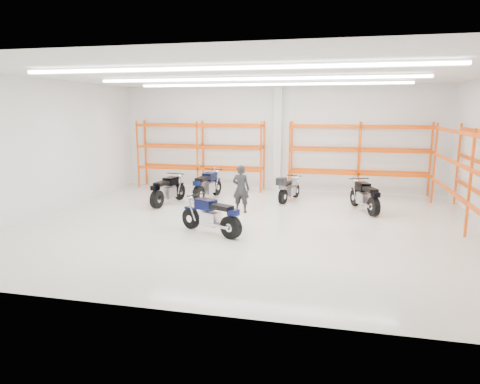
% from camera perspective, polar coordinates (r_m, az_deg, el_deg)
% --- Properties ---
extents(ground, '(14.00, 14.00, 0.00)m').
position_cam_1_polar(ground, '(13.28, 1.45, -4.29)').
color(ground, silver).
rests_on(ground, ground).
extents(room_shell, '(14.02, 12.02, 4.51)m').
position_cam_1_polar(room_shell, '(12.83, 1.55, 10.02)').
color(room_shell, white).
rests_on(room_shell, ground).
extents(motorcycle_main, '(2.05, 1.15, 1.09)m').
position_cam_1_polar(motorcycle_main, '(12.11, -3.67, -3.32)').
color(motorcycle_main, black).
rests_on(motorcycle_main, ground).
extents(motorcycle_back_a, '(0.82, 2.22, 1.10)m').
position_cam_1_polar(motorcycle_back_a, '(16.11, -9.70, 0.15)').
color(motorcycle_back_a, black).
rests_on(motorcycle_back_a, ground).
extents(motorcycle_back_b, '(0.82, 2.33, 1.15)m').
position_cam_1_polar(motorcycle_back_b, '(16.75, -4.47, 0.77)').
color(motorcycle_back_b, black).
rests_on(motorcycle_back_b, ground).
extents(motorcycle_back_c, '(0.85, 1.95, 1.02)m').
position_cam_1_polar(motorcycle_back_c, '(16.52, 6.42, 0.41)').
color(motorcycle_back_c, black).
rests_on(motorcycle_back_c, ground).
extents(motorcycle_back_d, '(1.01, 2.11, 1.08)m').
position_cam_1_polar(motorcycle_back_d, '(15.41, 16.36, -0.67)').
color(motorcycle_back_d, black).
rests_on(motorcycle_back_d, ground).
extents(standing_man, '(0.62, 0.44, 1.64)m').
position_cam_1_polar(standing_man, '(14.63, 0.13, 0.43)').
color(standing_man, black).
rests_on(standing_man, ground).
extents(structural_column, '(0.32, 0.32, 4.50)m').
position_cam_1_polar(structural_column, '(18.59, 5.06, 7.09)').
color(structural_column, white).
rests_on(structural_column, ground).
extents(pallet_racking_back_left, '(5.67, 0.87, 3.00)m').
position_cam_1_polar(pallet_racking_back_left, '(19.06, -5.34, 5.78)').
color(pallet_racking_back_left, '#EF5718').
rests_on(pallet_racking_back_left, ground).
extents(pallet_racking_back_right, '(5.67, 0.87, 3.00)m').
position_cam_1_polar(pallet_racking_back_right, '(18.14, 15.62, 5.16)').
color(pallet_racking_back_right, '#EF5718').
rests_on(pallet_racking_back_right, ground).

